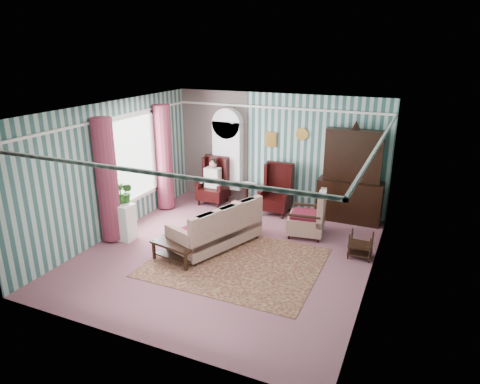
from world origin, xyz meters
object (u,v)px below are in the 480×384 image
at_px(round_side_table, 247,195).
at_px(nest_table, 361,245).
at_px(wingback_right, 276,190).
at_px(coffee_table, 176,252).
at_px(bookcase, 228,160).
at_px(seated_woman, 213,182).
at_px(plant_stand, 122,221).
at_px(floral_armchair, 306,215).
at_px(wingback_left, 213,181).
at_px(dresser_hutch, 352,173).
at_px(sofa, 215,222).

relative_size(round_side_table, nest_table, 1.11).
height_order(wingback_right, round_side_table, wingback_right).
bearing_deg(coffee_table, bookcase, 99.10).
bearing_deg(seated_woman, coffee_table, -75.48).
relative_size(wingback_right, plant_stand, 1.56).
bearing_deg(floral_armchair, bookcase, 54.55).
relative_size(wingback_left, floral_armchair, 1.34).
distance_m(bookcase, seated_woman, 0.70).
height_order(dresser_hutch, wingback_left, dresser_hutch).
bearing_deg(sofa, plant_stand, 124.97).
bearing_deg(floral_armchair, coffee_table, 130.58).
bearing_deg(plant_stand, seated_woman, 73.78).
height_order(dresser_hutch, plant_stand, dresser_hutch).
bearing_deg(coffee_table, wingback_right, 73.60).
bearing_deg(bookcase, sofa, -69.92).
bearing_deg(round_side_table, seated_woman, -170.54).
relative_size(seated_woman, floral_armchair, 1.26).
bearing_deg(round_side_table, floral_armchair, -30.15).
height_order(seated_woman, floral_armchair, seated_woman).
bearing_deg(bookcase, wingback_left, -122.66).
bearing_deg(dresser_hutch, plant_stand, -144.92).
distance_m(dresser_hutch, wingback_left, 3.55).
height_order(nest_table, sofa, sofa).
height_order(bookcase, wingback_left, bookcase).
height_order(wingback_left, wingback_right, same).
bearing_deg(round_side_table, coffee_table, -91.40).
height_order(bookcase, wingback_right, bookcase).
xyz_separation_m(wingback_right, sofa, (-0.53, -2.25, -0.09)).
bearing_deg(coffee_table, wingback_left, 104.52).
xyz_separation_m(wingback_right, seated_woman, (-1.75, 0.00, -0.04)).
height_order(bookcase, coffee_table, bookcase).
bearing_deg(floral_armchair, wingback_left, 63.55).
xyz_separation_m(wingback_left, coffee_table, (0.82, -3.16, -0.43)).
relative_size(round_side_table, coffee_table, 0.64).
relative_size(nest_table, plant_stand, 0.68).
height_order(seated_woman, nest_table, seated_woman).
xyz_separation_m(round_side_table, sofa, (0.32, -2.40, 0.24)).
bearing_deg(wingback_right, plant_stand, -132.84).
relative_size(seated_woman, round_side_table, 1.97).
xyz_separation_m(wingback_left, nest_table, (4.07, -1.55, -0.35)).
xyz_separation_m(sofa, coffee_table, (-0.40, -0.91, -0.34)).
xyz_separation_m(seated_woman, floral_armchair, (2.79, -0.95, -0.12)).
bearing_deg(bookcase, coffee_table, -80.90).
distance_m(bookcase, dresser_hutch, 3.25).
bearing_deg(dresser_hutch, sofa, -132.20).
xyz_separation_m(round_side_table, plant_stand, (-1.70, -2.90, 0.10)).
xyz_separation_m(bookcase, nest_table, (3.82, -1.94, -0.85)).
bearing_deg(wingback_right, seated_woman, 180.00).
distance_m(wingback_right, round_side_table, 0.92).
bearing_deg(nest_table, sofa, -166.22).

